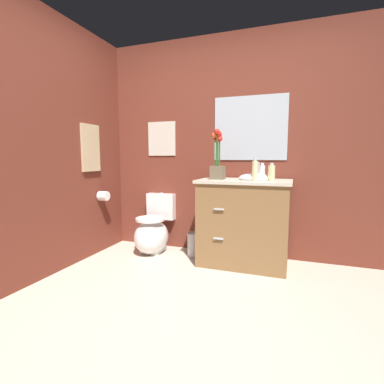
% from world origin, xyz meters
% --- Properties ---
extents(ground_plane, '(10.10, 10.10, 0.00)m').
position_xyz_m(ground_plane, '(0.00, 0.00, 0.00)').
color(ground_plane, beige).
extents(wall_back, '(4.72, 0.05, 2.50)m').
position_xyz_m(wall_back, '(0.20, 1.64, 1.25)').
color(wall_back, maroon).
rests_on(wall_back, ground_plane).
extents(wall_left, '(0.05, 4.51, 2.50)m').
position_xyz_m(wall_left, '(-1.54, 0.48, 1.25)').
color(wall_left, maroon).
rests_on(wall_left, ground_plane).
extents(toilet, '(0.38, 0.59, 0.69)m').
position_xyz_m(toilet, '(-0.90, 1.34, 0.24)').
color(toilet, white).
rests_on(toilet, ground_plane).
extents(vanity_cabinet, '(0.94, 0.56, 1.08)m').
position_xyz_m(vanity_cabinet, '(0.18, 1.31, 0.46)').
color(vanity_cabinet, brown).
rests_on(vanity_cabinet, ground_plane).
extents(flower_vase, '(0.14, 0.14, 0.52)m').
position_xyz_m(flower_vase, '(-0.11, 1.29, 1.09)').
color(flower_vase, brown).
rests_on(flower_vase, vanity_cabinet).
extents(soap_bottle, '(0.06, 0.06, 0.17)m').
position_xyz_m(soap_bottle, '(0.34, 1.37, 0.98)').
color(soap_bottle, white).
rests_on(soap_bottle, vanity_cabinet).
extents(lotion_bottle, '(0.07, 0.07, 0.18)m').
position_xyz_m(lotion_bottle, '(0.45, 1.23, 0.98)').
color(lotion_bottle, beige).
rests_on(lotion_bottle, vanity_cabinet).
extents(hand_wash_bottle, '(0.06, 0.06, 0.22)m').
position_xyz_m(hand_wash_bottle, '(0.29, 1.20, 1.00)').
color(hand_wash_bottle, beige).
rests_on(hand_wash_bottle, vanity_cabinet).
extents(trash_bin, '(0.18, 0.18, 0.27)m').
position_xyz_m(trash_bin, '(-0.39, 1.38, 0.14)').
color(trash_bin, '#B7B7BC').
rests_on(trash_bin, ground_plane).
extents(wall_poster, '(0.36, 0.01, 0.41)m').
position_xyz_m(wall_poster, '(-0.90, 1.61, 1.36)').
color(wall_poster, beige).
extents(wall_mirror, '(0.80, 0.01, 0.70)m').
position_xyz_m(wall_mirror, '(0.18, 1.61, 1.45)').
color(wall_mirror, '#B2BCC6').
extents(hanging_towel, '(0.03, 0.28, 0.52)m').
position_xyz_m(hanging_towel, '(-1.50, 1.02, 1.23)').
color(hanging_towel, tan).
extents(toilet_paper_roll, '(0.11, 0.11, 0.11)m').
position_xyz_m(toilet_paper_roll, '(-1.45, 1.14, 0.68)').
color(toilet_paper_roll, white).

